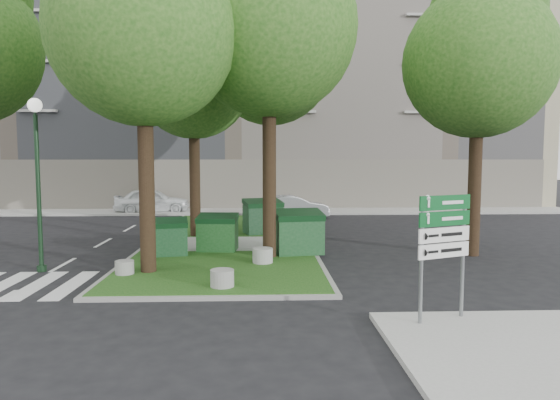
{
  "coord_description": "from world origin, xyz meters",
  "views": [
    {
      "loc": [
        1.72,
        -11.68,
        3.4
      ],
      "look_at": [
        2.34,
        4.29,
        2.0
      ],
      "focal_mm": 32.0,
      "sensor_mm": 36.0,
      "label": 1
    }
  ],
  "objects_px": {
    "tree_median_near_right": "(272,11)",
    "street_lamp": "(37,164)",
    "car_white": "(152,201)",
    "car_silver": "(293,207)",
    "bollard_right": "(263,255)",
    "tree_median_near_left": "(146,14)",
    "bollard_left": "(125,267)",
    "tree_median_far": "(272,51)",
    "dumpster_a": "(168,237)",
    "tree_street_right": "(481,49)",
    "dumpster_d": "(299,232)",
    "bollard_mid": "(222,278)",
    "dumpster_b": "(218,233)",
    "litter_bin": "(297,228)",
    "directional_sign": "(443,237)",
    "tree_median_mid": "(196,68)",
    "dumpster_c": "(263,217)"
  },
  "relations": [
    {
      "from": "dumpster_b",
      "to": "street_lamp",
      "type": "relative_size",
      "value": 0.29
    },
    {
      "from": "dumpster_b",
      "to": "street_lamp",
      "type": "xyz_separation_m",
      "value": [
        -4.99,
        -2.54,
        2.46
      ]
    },
    {
      "from": "tree_median_near_right",
      "to": "tree_street_right",
      "type": "height_order",
      "value": "tree_median_near_right"
    },
    {
      "from": "tree_median_mid",
      "to": "dumpster_a",
      "type": "xyz_separation_m",
      "value": [
        -0.48,
        -4.12,
        -6.27
      ]
    },
    {
      "from": "dumpster_c",
      "to": "tree_median_mid",
      "type": "bearing_deg",
      "value": 173.1
    },
    {
      "from": "bollard_left",
      "to": "dumpster_d",
      "type": "bearing_deg",
      "value": 28.89
    },
    {
      "from": "tree_median_mid",
      "to": "dumpster_a",
      "type": "height_order",
      "value": "tree_median_mid"
    },
    {
      "from": "tree_median_near_left",
      "to": "directional_sign",
      "type": "bearing_deg",
      "value": -34.0
    },
    {
      "from": "dumpster_b",
      "to": "dumpster_d",
      "type": "relative_size",
      "value": 0.84
    },
    {
      "from": "tree_median_far",
      "to": "bollard_mid",
      "type": "xyz_separation_m",
      "value": [
        -1.55,
        -11.32,
        -7.99
      ]
    },
    {
      "from": "directional_sign",
      "to": "car_white",
      "type": "distance_m",
      "value": 22.92
    },
    {
      "from": "tree_median_near_right",
      "to": "bollard_mid",
      "type": "height_order",
      "value": "tree_median_near_right"
    },
    {
      "from": "dumpster_c",
      "to": "bollard_right",
      "type": "relative_size",
      "value": 2.92
    },
    {
      "from": "dumpster_d",
      "to": "car_silver",
      "type": "height_order",
      "value": "dumpster_d"
    },
    {
      "from": "tree_median_near_right",
      "to": "street_lamp",
      "type": "distance_m",
      "value": 8.5
    },
    {
      "from": "bollard_right",
      "to": "car_silver",
      "type": "relative_size",
      "value": 0.16
    },
    {
      "from": "bollard_left",
      "to": "directional_sign",
      "type": "bearing_deg",
      "value": -29.47
    },
    {
      "from": "street_lamp",
      "to": "car_silver",
      "type": "relative_size",
      "value": 1.32
    },
    {
      "from": "tree_median_far",
      "to": "car_white",
      "type": "xyz_separation_m",
      "value": [
        -7.12,
        6.45,
        -7.57
      ]
    },
    {
      "from": "bollard_mid",
      "to": "car_silver",
      "type": "relative_size",
      "value": 0.16
    },
    {
      "from": "dumpster_a",
      "to": "dumpster_d",
      "type": "height_order",
      "value": "dumpster_d"
    },
    {
      "from": "car_white",
      "to": "bollard_left",
      "type": "bearing_deg",
      "value": -177.3
    },
    {
      "from": "tree_median_near_right",
      "to": "bollard_left",
      "type": "xyz_separation_m",
      "value": [
        -4.19,
        -2.35,
        -7.68
      ]
    },
    {
      "from": "tree_median_near_right",
      "to": "dumpster_c",
      "type": "distance_m",
      "value": 8.73
    },
    {
      "from": "car_white",
      "to": "car_silver",
      "type": "relative_size",
      "value": 1.14
    },
    {
      "from": "tree_median_far",
      "to": "directional_sign",
      "type": "relative_size",
      "value": 4.74
    },
    {
      "from": "bollard_right",
      "to": "car_white",
      "type": "bearing_deg",
      "value": 113.81
    },
    {
      "from": "dumpster_a",
      "to": "dumpster_c",
      "type": "height_order",
      "value": "dumpster_c"
    },
    {
      "from": "tree_street_right",
      "to": "dumpster_a",
      "type": "relative_size",
      "value": 6.88
    },
    {
      "from": "tree_median_near_left",
      "to": "bollard_left",
      "type": "xyz_separation_m",
      "value": [
        -0.69,
        -0.35,
        -7.01
      ]
    },
    {
      "from": "tree_street_right",
      "to": "dumpster_c",
      "type": "relative_size",
      "value": 5.48
    },
    {
      "from": "tree_median_near_right",
      "to": "dumpster_d",
      "type": "distance_m",
      "value": 7.22
    },
    {
      "from": "tree_median_near_left",
      "to": "dumpster_a",
      "type": "height_order",
      "value": "tree_median_near_left"
    },
    {
      "from": "dumpster_b",
      "to": "dumpster_d",
      "type": "xyz_separation_m",
      "value": [
        2.8,
        -0.65,
        0.1
      ]
    },
    {
      "from": "dumpster_a",
      "to": "car_white",
      "type": "relative_size",
      "value": 0.33
    },
    {
      "from": "bollard_mid",
      "to": "car_silver",
      "type": "bearing_deg",
      "value": 79.4
    },
    {
      "from": "bollard_left",
      "to": "bollard_mid",
      "type": "bearing_deg",
      "value": -27.43
    },
    {
      "from": "car_silver",
      "to": "dumpster_b",
      "type": "bearing_deg",
      "value": 155.1
    },
    {
      "from": "tree_median_near_left",
      "to": "tree_median_near_right",
      "type": "distance_m",
      "value": 4.09
    },
    {
      "from": "tree_median_near_left",
      "to": "litter_bin",
      "type": "distance_m",
      "value": 10.24
    },
    {
      "from": "dumpster_c",
      "to": "street_lamp",
      "type": "distance_m",
      "value": 9.49
    },
    {
      "from": "car_silver",
      "to": "tree_median_mid",
      "type": "bearing_deg",
      "value": 139.24
    },
    {
      "from": "dumpster_a",
      "to": "dumpster_c",
      "type": "distance_m",
      "value": 5.6
    },
    {
      "from": "street_lamp",
      "to": "bollard_left",
      "type": "bearing_deg",
      "value": -18.98
    },
    {
      "from": "tree_median_mid",
      "to": "dumpster_b",
      "type": "distance_m",
      "value": 7.19
    },
    {
      "from": "dumpster_b",
      "to": "bollard_left",
      "type": "distance_m",
      "value": 4.19
    },
    {
      "from": "tree_median_far",
      "to": "street_lamp",
      "type": "height_order",
      "value": "tree_median_far"
    },
    {
      "from": "tree_median_near_right",
      "to": "tree_median_far",
      "type": "height_order",
      "value": "tree_median_far"
    },
    {
      "from": "car_white",
      "to": "tree_median_near_right",
      "type": "bearing_deg",
      "value": -160.43
    },
    {
      "from": "tree_median_mid",
      "to": "bollard_mid",
      "type": "bearing_deg",
      "value": -78.79
    }
  ]
}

